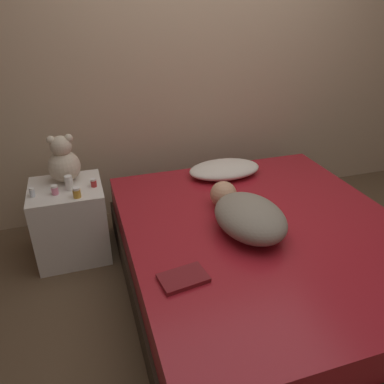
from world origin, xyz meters
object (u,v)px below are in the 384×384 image
pillow (224,169)px  bottle_pink (55,190)px  book (183,278)px  bottle_amber (77,192)px  bottle_white (69,183)px  bottle_red (94,183)px  person_lying (247,214)px  teddy_bear (64,161)px  bottle_clear (32,192)px

pillow → bottle_pink: bearing=-175.4°
book → bottle_amber: bearing=117.7°
pillow → bottle_white: (-1.16, -0.06, 0.09)m
bottle_amber → bottle_red: bearing=46.7°
pillow → person_lying: size_ratio=0.80×
person_lying → bottle_pink: person_lying is taller
teddy_bear → bottle_amber: (0.06, -0.28, -0.11)m
bottle_clear → bottle_pink: bottle_pink is taller
bottle_white → bottle_clear: (-0.24, -0.03, -0.02)m
bottle_white → bottle_red: 0.16m
person_lying → bottle_white: (-1.01, 0.68, 0.04)m
pillow → teddy_bear: (-1.18, 0.09, 0.18)m
teddy_bear → bottle_red: size_ratio=5.75×
book → teddy_bear: bearing=114.3°
bottle_clear → bottle_pink: bearing=-4.8°
bottle_clear → pillow: bearing=3.7°
pillow → bottle_white: bearing=-176.9°
person_lying → bottle_clear: size_ratio=11.08×
bottle_white → pillow: bearing=3.1°
teddy_bear → bottle_white: bearing=-82.9°
bottle_red → book: (0.35, -1.01, -0.11)m
teddy_bear → bottle_amber: teddy_bear is taller
book → pillow: bearing=58.7°
pillow → book: (-0.65, -1.08, -0.04)m
person_lying → bottle_red: size_ratio=11.93×
bottle_clear → book: bearing=-52.9°
teddy_bear → bottle_amber: size_ratio=4.83×
bottle_white → bottle_amber: bottle_white is taller
bottle_pink → bottle_white: bearing=22.9°
teddy_bear → pillow: bearing=-4.3°
pillow → person_lying: person_lying is taller
bottle_white → bottle_clear: bottle_white is taller
bottle_clear → bottle_amber: (0.28, -0.10, 0.00)m
person_lying → teddy_bear: size_ratio=2.07×
bottle_clear → person_lying: bearing=-27.7°
person_lying → bottle_pink: size_ratio=10.89×
pillow → book: 1.26m
bottle_white → book: size_ratio=0.40×
pillow → bottle_clear: bearing=-176.3°
teddy_bear → bottle_clear: teddy_bear is taller
person_lying → bottle_pink: 1.27m
person_lying → teddy_bear: bearing=135.4°
bottle_white → bottle_clear: size_ratio=1.60×
teddy_bear → bottle_amber: 0.31m
pillow → bottle_clear: size_ratio=8.91×
bottle_amber → book: size_ratio=0.27×
bottle_red → person_lying: bearing=-38.7°
pillow → bottle_white: bottle_white is taller
bottle_white → bottle_amber: (0.04, -0.13, -0.02)m
bottle_pink → book: (0.60, -0.97, -0.11)m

